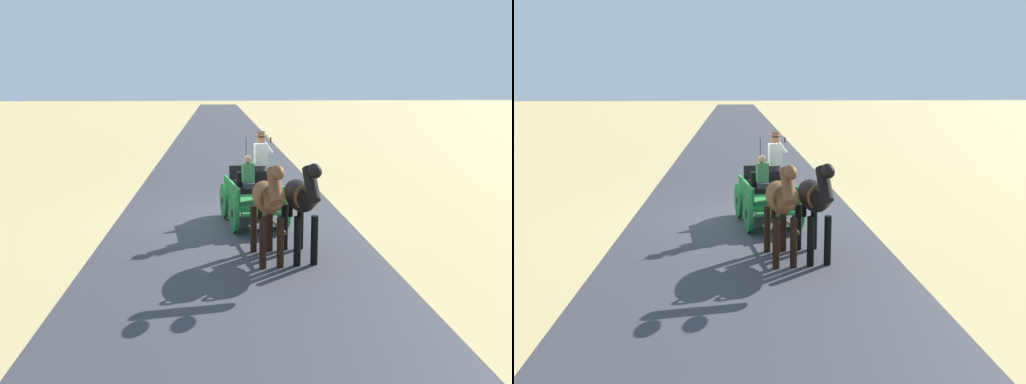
% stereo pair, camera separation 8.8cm
% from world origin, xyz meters
% --- Properties ---
extents(ground_plane, '(200.00, 200.00, 0.00)m').
position_xyz_m(ground_plane, '(0.00, 0.00, 0.00)').
color(ground_plane, tan).
extents(road_surface, '(6.36, 160.00, 0.01)m').
position_xyz_m(road_surface, '(0.00, 0.00, 0.00)').
color(road_surface, '#38383D').
rests_on(road_surface, ground).
extents(horse_drawn_carriage, '(1.75, 4.51, 2.50)m').
position_xyz_m(horse_drawn_carriage, '(-0.56, 0.66, 0.82)').
color(horse_drawn_carriage, '#1E7233').
rests_on(horse_drawn_carriage, ground).
extents(horse_near_side, '(0.73, 2.14, 2.21)m').
position_xyz_m(horse_near_side, '(-1.36, 3.60, 1.32)').
color(horse_near_side, black).
rests_on(horse_near_side, ground).
extents(horse_off_side, '(0.72, 2.14, 2.21)m').
position_xyz_m(horse_off_side, '(-0.65, 3.71, 1.32)').
color(horse_off_side, brown).
rests_on(horse_off_side, ground).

